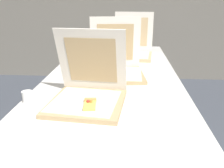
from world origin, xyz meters
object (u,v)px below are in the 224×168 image
pizza_box_front (88,93)px  cup_white_far (90,64)px  table (111,89)px  pizza_box_middle (116,67)px  cup_white_near_left (27,96)px  cup_white_mid (68,72)px  pizza_box_back (132,50)px

pizza_box_front → cup_white_far: 0.67m
table → pizza_box_middle: bearing=82.0°
table → cup_white_near_left: bearing=-142.4°
pizza_box_middle → cup_white_far: 0.28m
cup_white_mid → cup_white_near_left: size_ratio=1.00×
pizza_box_middle → pizza_box_back: 0.59m
pizza_box_back → cup_white_near_left: (-0.56, -1.08, -0.03)m
pizza_box_back → cup_white_mid: pizza_box_back is taller
pizza_box_middle → pizza_box_back: size_ratio=0.96×
pizza_box_front → pizza_box_back: pizza_box_back is taller
table → pizza_box_middle: size_ratio=6.01×
pizza_box_front → pizza_box_back: (0.23, 1.07, 0.00)m
table → pizza_box_back: pizza_box_back is taller
cup_white_far → pizza_box_back: bearing=51.3°
pizza_box_middle → cup_white_far: (-0.22, 0.17, -0.03)m
pizza_box_back → cup_white_mid: size_ratio=7.33×
pizza_box_back → cup_white_far: bearing=-122.8°
table → cup_white_near_left: size_ratio=42.27×
table → cup_white_far: cup_white_far is taller
cup_white_far → table: bearing=-61.0°
table → cup_white_near_left: 0.53m
pizza_box_front → cup_white_far: pizza_box_front is taller
pizza_box_front → cup_white_mid: (-0.21, 0.43, -0.03)m
table → cup_white_mid: 0.34m
pizza_box_front → pizza_box_back: size_ratio=0.95×
pizza_box_front → cup_white_mid: bearing=121.4°
pizza_box_back → cup_white_far: 0.53m
table → cup_white_far: (-0.19, 0.35, 0.07)m
pizza_box_middle → cup_white_far: bearing=135.6°
pizza_box_back → cup_white_far: size_ratio=7.33×
table → cup_white_far: size_ratio=42.27×
cup_white_near_left → pizza_box_back: bearing=62.8°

